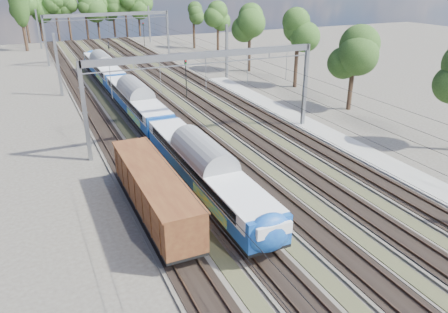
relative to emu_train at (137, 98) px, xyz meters
name	(u,v)px	position (x,y,z in m)	size (l,w,h in m)	color
track_bed	(163,103)	(4.50, 4.82, -2.45)	(21.00, 130.00, 0.34)	#47423A
platform	(368,156)	(16.50, -20.18, -2.40)	(3.00, 70.00, 0.30)	gray
catenary	(146,46)	(4.83, 12.50, 3.85)	(25.65, 130.00, 9.00)	slate
tree_belt	(123,8)	(10.85, 53.54, 6.06)	(39.30, 101.62, 11.78)	black
emu_train	(137,98)	(0.00, 0.00, 0.00)	(2.96, 62.68, 4.33)	black
freight_boxcar	(154,191)	(-4.50, -22.55, -0.45)	(2.76, 13.35, 3.44)	black
worker	(109,46)	(6.59, 51.57, -1.64)	(0.66, 0.44, 1.82)	black
signal_near	(186,74)	(8.23, 6.00, 0.78)	(0.37, 0.35, 5.26)	black
signal_far	(144,31)	(15.21, 53.73, 0.81)	(0.34, 0.31, 5.31)	black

